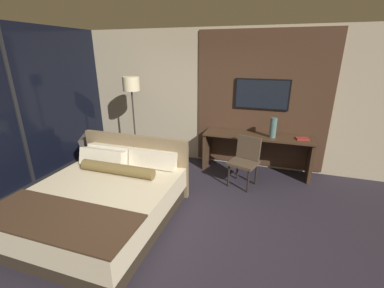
# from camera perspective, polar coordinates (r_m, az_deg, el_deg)

# --- Properties ---
(ground_plane) EXTENTS (16.00, 16.00, 0.00)m
(ground_plane) POSITION_cam_1_polar(r_m,az_deg,el_deg) (3.75, -3.61, -18.80)
(ground_plane) COLOR #28232D
(wall_back_tv_panel) EXTENTS (7.20, 0.09, 2.80)m
(wall_back_tv_panel) POSITION_cam_1_polar(r_m,az_deg,el_deg) (5.48, 7.45, 9.78)
(wall_back_tv_panel) COLOR #BCAD8E
(wall_back_tv_panel) RESTS_ON ground_plane
(wall_left_window) EXTENTS (0.06, 6.00, 2.80)m
(wall_left_window) POSITION_cam_1_polar(r_m,az_deg,el_deg) (5.26, -34.30, 5.25)
(wall_left_window) COLOR black
(wall_left_window) RESTS_ON ground_plane
(bed) EXTENTS (1.92, 2.16, 1.01)m
(bed) POSITION_cam_1_polar(r_m,az_deg,el_deg) (3.99, -19.26, -11.74)
(bed) COLOR #33281E
(bed) RESTS_ON ground_plane
(desk) EXTENTS (2.09, 0.54, 0.79)m
(desk) POSITION_cam_1_polar(r_m,az_deg,el_deg) (5.33, 14.12, -0.46)
(desk) COLOR #422D1E
(desk) RESTS_ON ground_plane
(tv) EXTENTS (1.05, 0.04, 0.59)m
(tv) POSITION_cam_1_polar(r_m,az_deg,el_deg) (5.30, 15.23, 10.62)
(tv) COLOR black
(desk_chair) EXTENTS (0.59, 0.59, 0.90)m
(desk_chair) POSITION_cam_1_polar(r_m,az_deg,el_deg) (4.76, 11.85, -2.84)
(desk_chair) COLOR #4C3D2D
(desk_chair) RESTS_ON ground_plane
(armchair_by_window) EXTENTS (0.96, 0.98, 0.78)m
(armchair_by_window) POSITION_cam_1_polar(r_m,az_deg,el_deg) (5.62, -19.29, -3.02)
(armchair_by_window) COLOR #47423D
(armchair_by_window) RESTS_ON ground_plane
(floor_lamp) EXTENTS (0.34, 0.34, 1.87)m
(floor_lamp) POSITION_cam_1_polar(r_m,az_deg,el_deg) (5.51, -13.26, 11.32)
(floor_lamp) COLOR #282623
(floor_lamp) RESTS_ON ground_plane
(vase_tall) EXTENTS (0.12, 0.12, 0.38)m
(vase_tall) POSITION_cam_1_polar(r_m,az_deg,el_deg) (5.09, 17.58, 3.46)
(vase_tall) COLOR #4C706B
(vase_tall) RESTS_ON desk
(book) EXTENTS (0.25, 0.20, 0.03)m
(book) POSITION_cam_1_polar(r_m,az_deg,el_deg) (5.22, 23.31, 1.10)
(book) COLOR maroon
(book) RESTS_ON desk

